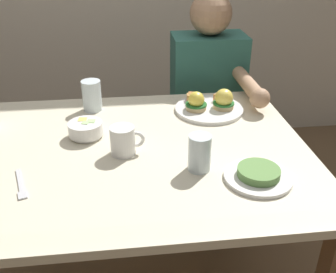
{
  "coord_description": "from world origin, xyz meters",
  "views": [
    {
      "loc": [
        -0.0,
        -1.12,
        1.4
      ],
      "look_at": [
        0.13,
        0.0,
        0.78
      ],
      "focal_mm": 41.8,
      "sensor_mm": 36.0,
      "label": 1
    }
  ],
  "objects_px": {
    "eggs_benedict_plate": "(210,105)",
    "side_plate": "(259,175)",
    "fruit_bowl": "(86,129)",
    "fork": "(21,186)",
    "water_glass_extra": "(200,155)",
    "diner_person": "(209,98)",
    "dining_table": "(130,176)",
    "water_glass_near": "(92,97)",
    "coffee_mug": "(124,140)"
  },
  "relations": [
    {
      "from": "eggs_benedict_plate",
      "to": "side_plate",
      "type": "xyz_separation_m",
      "value": [
        0.04,
        -0.48,
        -0.01
      ]
    },
    {
      "from": "fruit_bowl",
      "to": "fork",
      "type": "distance_m",
      "value": 0.33
    },
    {
      "from": "water_glass_extra",
      "to": "fork",
      "type": "bearing_deg",
      "value": -176.79
    },
    {
      "from": "water_glass_extra",
      "to": "diner_person",
      "type": "xyz_separation_m",
      "value": [
        0.19,
        0.74,
        -0.14
      ]
    },
    {
      "from": "dining_table",
      "to": "water_glass_near",
      "type": "distance_m",
      "value": 0.39
    },
    {
      "from": "dining_table",
      "to": "side_plate",
      "type": "relative_size",
      "value": 6.0
    },
    {
      "from": "eggs_benedict_plate",
      "to": "water_glass_extra",
      "type": "distance_m",
      "value": 0.43
    },
    {
      "from": "eggs_benedict_plate",
      "to": "fruit_bowl",
      "type": "height_order",
      "value": "eggs_benedict_plate"
    },
    {
      "from": "dining_table",
      "to": "water_glass_extra",
      "type": "bearing_deg",
      "value": -34.13
    },
    {
      "from": "fork",
      "to": "diner_person",
      "type": "height_order",
      "value": "diner_person"
    },
    {
      "from": "water_glass_near",
      "to": "diner_person",
      "type": "relative_size",
      "value": 0.11
    },
    {
      "from": "eggs_benedict_plate",
      "to": "side_plate",
      "type": "height_order",
      "value": "eggs_benedict_plate"
    },
    {
      "from": "side_plate",
      "to": "diner_person",
      "type": "bearing_deg",
      "value": 87.78
    },
    {
      "from": "coffee_mug",
      "to": "water_glass_near",
      "type": "relative_size",
      "value": 0.91
    },
    {
      "from": "dining_table",
      "to": "side_plate",
      "type": "height_order",
      "value": "side_plate"
    },
    {
      "from": "dining_table",
      "to": "eggs_benedict_plate",
      "type": "height_order",
      "value": "eggs_benedict_plate"
    },
    {
      "from": "coffee_mug",
      "to": "fork",
      "type": "bearing_deg",
      "value": -153.31
    },
    {
      "from": "fork",
      "to": "coffee_mug",
      "type": "bearing_deg",
      "value": 26.69
    },
    {
      "from": "fork",
      "to": "diner_person",
      "type": "xyz_separation_m",
      "value": [
        0.71,
        0.77,
        -0.09
      ]
    },
    {
      "from": "water_glass_near",
      "to": "water_glass_extra",
      "type": "xyz_separation_m",
      "value": [
        0.34,
        -0.47,
        -0.0
      ]
    },
    {
      "from": "dining_table",
      "to": "diner_person",
      "type": "height_order",
      "value": "diner_person"
    },
    {
      "from": "dining_table",
      "to": "fork",
      "type": "distance_m",
      "value": 0.37
    },
    {
      "from": "fruit_bowl",
      "to": "coffee_mug",
      "type": "relative_size",
      "value": 1.08
    },
    {
      "from": "water_glass_near",
      "to": "diner_person",
      "type": "height_order",
      "value": "diner_person"
    },
    {
      "from": "water_glass_near",
      "to": "side_plate",
      "type": "bearing_deg",
      "value": -47.46
    },
    {
      "from": "eggs_benedict_plate",
      "to": "fruit_bowl",
      "type": "xyz_separation_m",
      "value": [
        -0.47,
        -0.16,
        0.0
      ]
    },
    {
      "from": "eggs_benedict_plate",
      "to": "fruit_bowl",
      "type": "distance_m",
      "value": 0.5
    },
    {
      "from": "fruit_bowl",
      "to": "fork",
      "type": "bearing_deg",
      "value": -121.06
    },
    {
      "from": "coffee_mug",
      "to": "water_glass_extra",
      "type": "height_order",
      "value": "water_glass_extra"
    },
    {
      "from": "dining_table",
      "to": "water_glass_near",
      "type": "relative_size",
      "value": 9.86
    },
    {
      "from": "coffee_mug",
      "to": "fork",
      "type": "height_order",
      "value": "coffee_mug"
    },
    {
      "from": "eggs_benedict_plate",
      "to": "diner_person",
      "type": "xyz_separation_m",
      "value": [
        0.07,
        0.33,
        -0.12
      ]
    },
    {
      "from": "coffee_mug",
      "to": "side_plate",
      "type": "distance_m",
      "value": 0.43
    },
    {
      "from": "water_glass_near",
      "to": "diner_person",
      "type": "xyz_separation_m",
      "value": [
        0.53,
        0.27,
        -0.14
      ]
    },
    {
      "from": "fork",
      "to": "water_glass_near",
      "type": "bearing_deg",
      "value": 70.43
    },
    {
      "from": "diner_person",
      "to": "dining_table",
      "type": "bearing_deg",
      "value": -123.9
    },
    {
      "from": "coffee_mug",
      "to": "water_glass_extra",
      "type": "relative_size",
      "value": 0.97
    },
    {
      "from": "fruit_bowl",
      "to": "coffee_mug",
      "type": "height_order",
      "value": "coffee_mug"
    },
    {
      "from": "eggs_benedict_plate",
      "to": "water_glass_near",
      "type": "relative_size",
      "value": 2.22
    },
    {
      "from": "fruit_bowl",
      "to": "coffee_mug",
      "type": "bearing_deg",
      "value": -45.14
    },
    {
      "from": "dining_table",
      "to": "coffee_mug",
      "type": "relative_size",
      "value": 10.77
    },
    {
      "from": "eggs_benedict_plate",
      "to": "fruit_bowl",
      "type": "relative_size",
      "value": 2.25
    },
    {
      "from": "coffee_mug",
      "to": "dining_table",
      "type": "bearing_deg",
      "value": 60.71
    },
    {
      "from": "eggs_benedict_plate",
      "to": "water_glass_near",
      "type": "xyz_separation_m",
      "value": [
        -0.46,
        0.06,
        0.03
      ]
    },
    {
      "from": "fork",
      "to": "water_glass_extra",
      "type": "bearing_deg",
      "value": 3.21
    },
    {
      "from": "water_glass_extra",
      "to": "eggs_benedict_plate",
      "type": "bearing_deg",
      "value": 73.63
    },
    {
      "from": "side_plate",
      "to": "eggs_benedict_plate",
      "type": "bearing_deg",
      "value": 94.86
    },
    {
      "from": "coffee_mug",
      "to": "water_glass_near",
      "type": "distance_m",
      "value": 0.37
    },
    {
      "from": "fork",
      "to": "diner_person",
      "type": "relative_size",
      "value": 0.13
    },
    {
      "from": "water_glass_near",
      "to": "diner_person",
      "type": "distance_m",
      "value": 0.61
    }
  ]
}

